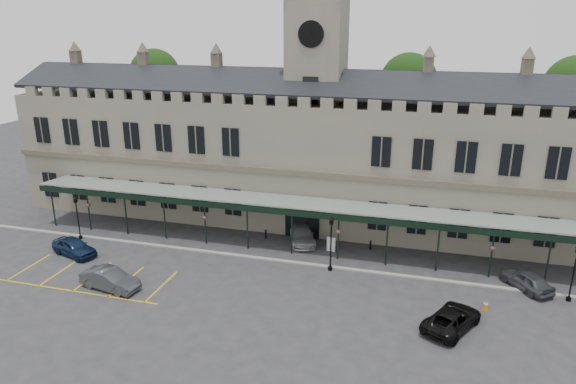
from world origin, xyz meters
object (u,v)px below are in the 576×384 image
(station_building, at_px, (315,157))
(traffic_cone, at_px, (486,305))
(sign_board, at_px, (331,245))
(car_left_a, at_px, (74,247))
(clock_tower, at_px, (316,88))
(lamp_post_right, at_px, (575,268))
(lamp_post_mid, at_px, (331,238))
(car_taxi, at_px, (302,234))
(car_left_b, at_px, (110,279))
(lamp_post_left, at_px, (77,214))
(car_van, at_px, (452,319))
(car_right_a, at_px, (527,280))

(station_building, distance_m, traffic_cone, 21.54)
(sign_board, relative_size, car_left_a, 0.30)
(clock_tower, height_order, lamp_post_right, clock_tower)
(lamp_post_mid, bearing_deg, sign_board, 100.09)
(clock_tower, height_order, car_taxi, clock_tower)
(clock_tower, relative_size, car_left_b, 5.31)
(car_left_a, xyz_separation_m, car_taxi, (18.08, 8.02, -0.02))
(lamp_post_mid, bearing_deg, car_left_a, -171.91)
(car_left_b, relative_size, car_taxi, 0.92)
(traffic_cone, bearing_deg, car_taxi, 152.45)
(clock_tower, xyz_separation_m, lamp_post_left, (-19.63, -10.90, -10.65))
(car_van, distance_m, car_right_a, 8.81)
(clock_tower, height_order, car_van, clock_tower)
(traffic_cone, height_order, car_left_b, car_left_b)
(lamp_post_left, relative_size, car_van, 0.83)
(lamp_post_mid, bearing_deg, clock_tower, 109.12)
(traffic_cone, height_order, car_left_a, car_left_a)
(traffic_cone, xyz_separation_m, car_van, (-2.35, -3.02, 0.38))
(clock_tower, bearing_deg, car_taxi, -87.92)
(lamp_post_mid, distance_m, car_left_a, 21.96)
(clock_tower, distance_m, sign_board, 14.85)
(traffic_cone, relative_size, car_left_b, 0.14)
(car_right_a, bearing_deg, station_building, -66.21)
(sign_board, distance_m, car_van, 13.67)
(lamp_post_mid, xyz_separation_m, sign_board, (-0.63, 3.52, -2.14))
(car_left_a, bearing_deg, sign_board, -54.38)
(car_left_a, xyz_separation_m, car_right_a, (36.34, 4.00, -0.04))
(station_building, bearing_deg, car_right_a, -28.24)
(car_left_b, bearing_deg, traffic_cone, -71.89)
(station_building, relative_size, clock_tower, 2.42)
(station_building, distance_m, lamp_post_left, 22.76)
(car_left_b, height_order, car_taxi, car_left_b)
(lamp_post_left, relative_size, traffic_cone, 6.42)
(lamp_post_right, bearing_deg, car_left_a, -175.70)
(lamp_post_right, relative_size, traffic_cone, 6.86)
(lamp_post_mid, relative_size, car_taxi, 0.93)
(car_van, bearing_deg, car_taxi, -12.34)
(car_van, bearing_deg, station_building, -24.15)
(car_right_a, bearing_deg, traffic_cone, 13.12)
(lamp_post_mid, xyz_separation_m, car_left_a, (-21.65, -3.08, -2.03))
(lamp_post_right, height_order, car_left_b, lamp_post_right)
(lamp_post_right, xyz_separation_m, car_taxi, (-20.97, 5.08, -1.90))
(station_building, distance_m, sign_board, 9.89)
(car_taxi, height_order, car_van, car_taxi)
(station_building, xyz_separation_m, lamp_post_left, (-19.63, -10.81, -4.00))
(car_left_b, distance_m, car_taxi, 16.98)
(clock_tower, distance_m, lamp_post_mid, 15.51)
(clock_tower, height_order, car_right_a, clock_tower)
(car_left_a, bearing_deg, lamp_post_left, 47.77)
(clock_tower, relative_size, traffic_cone, 38.30)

